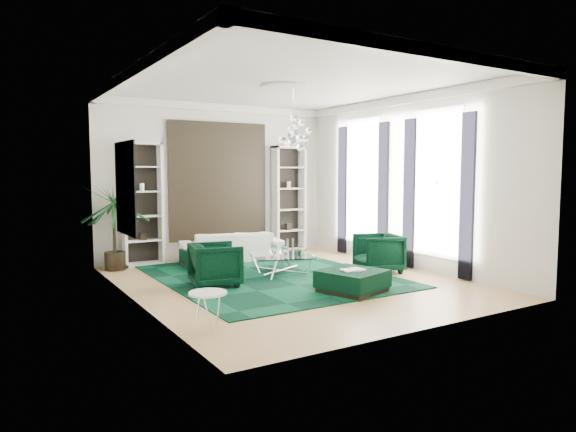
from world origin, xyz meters
TOP-DOWN VIEW (x-y plane):
  - floor at (0.00, 0.00)m, footprint 6.00×7.00m
  - ceiling at (0.00, 0.00)m, footprint 6.00×7.00m
  - wall_back at (0.00, 3.51)m, footprint 6.00×0.02m
  - wall_front at (0.00, -3.51)m, footprint 6.00×0.02m
  - wall_left at (-3.01, 0.00)m, footprint 0.02×7.00m
  - wall_right at (3.01, 0.00)m, footprint 0.02×7.00m
  - crown_molding at (0.00, 0.00)m, footprint 6.00×7.00m
  - ceiling_medallion at (0.00, 0.30)m, footprint 0.90×0.90m
  - tapestry at (0.00, 3.46)m, footprint 2.50×0.06m
  - shelving_left at (-1.95, 3.31)m, footprint 0.90×0.38m
  - shelving_right at (1.95, 3.31)m, footprint 0.90×0.38m
  - painting at (-2.97, 0.60)m, footprint 0.04×1.30m
  - window_near at (2.99, -0.90)m, footprint 0.03×1.10m
  - curtain_near_a at (2.96, -1.68)m, footprint 0.07×0.30m
  - curtain_near_b at (2.96, -0.12)m, footprint 0.07×0.30m
  - window_far at (2.99, 1.50)m, footprint 0.03×1.10m
  - curtain_far_a at (2.96, 0.72)m, footprint 0.07×0.30m
  - curtain_far_b at (2.96, 2.28)m, footprint 0.07×0.30m
  - rug at (-0.10, 0.64)m, footprint 4.20×5.00m
  - sofa at (0.00, 2.76)m, footprint 2.54×1.42m
  - armchair_left at (-1.42, 0.42)m, footprint 1.03×1.01m
  - armchair_right at (2.10, -0.12)m, footprint 1.12×1.11m
  - coffee_table at (0.21, 0.76)m, footprint 1.53×1.53m
  - ottoman_side at (-0.87, 2.26)m, footprint 0.90×0.90m
  - ottoman_front at (0.45, -1.31)m, footprint 1.25×1.25m
  - book at (0.45, -1.31)m, footprint 0.42×0.28m
  - side_table at (-2.55, -1.95)m, footprint 0.57×0.57m
  - palm at (-2.65, 3.02)m, footprint 1.58×1.58m
  - chandelier at (0.08, 0.09)m, footprint 0.88×0.88m
  - table_plant at (0.51, 0.51)m, footprint 0.15×0.14m

SIDE VIEW (x-z plane):
  - floor at x=0.00m, z-range -0.02..0.00m
  - rug at x=-0.10m, z-range 0.00..0.02m
  - ottoman_side at x=-0.87m, z-range 0.00..0.40m
  - ottoman_front at x=0.45m, z-range 0.00..0.40m
  - coffee_table at x=0.21m, z-range 0.00..0.41m
  - side_table at x=-2.55m, z-range 0.00..0.50m
  - sofa at x=0.00m, z-range 0.00..0.70m
  - armchair_left at x=-1.42m, z-range 0.00..0.81m
  - armchair_right at x=2.10m, z-range 0.00..0.81m
  - book at x=0.45m, z-range 0.40..0.43m
  - table_plant at x=0.51m, z-range 0.41..0.65m
  - palm at x=-2.65m, z-range 0.00..2.40m
  - shelving_left at x=-1.95m, z-range 0.00..2.80m
  - shelving_right at x=1.95m, z-range 0.00..2.80m
  - curtain_near_a at x=2.96m, z-range 0.02..3.27m
  - curtain_near_b at x=2.96m, z-range 0.02..3.27m
  - curtain_far_a at x=2.96m, z-range 0.02..3.27m
  - curtain_far_b at x=2.96m, z-range 0.02..3.27m
  - painting at x=-2.97m, z-range 1.05..2.65m
  - wall_back at x=0.00m, z-range 0.00..3.80m
  - wall_front at x=0.00m, z-range 0.00..3.80m
  - wall_left at x=-3.01m, z-range 0.00..3.80m
  - wall_right at x=3.01m, z-range 0.00..3.80m
  - tapestry at x=0.00m, z-range 0.50..3.30m
  - window_near at x=2.99m, z-range 0.45..3.35m
  - window_far at x=2.99m, z-range 0.45..3.35m
  - chandelier at x=0.08m, z-range 2.49..3.21m
  - crown_molding at x=0.00m, z-range 3.61..3.79m
  - ceiling_medallion at x=0.00m, z-range 3.75..3.79m
  - ceiling at x=0.00m, z-range 3.80..3.82m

